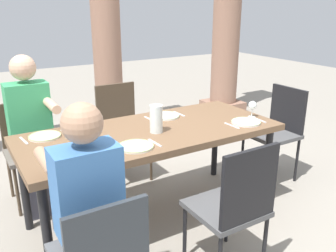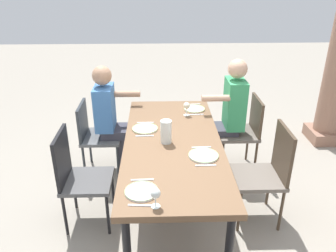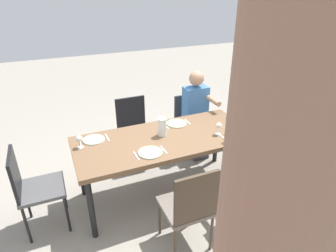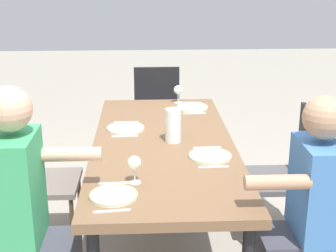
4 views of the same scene
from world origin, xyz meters
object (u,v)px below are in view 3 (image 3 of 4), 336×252
(chair_mid_north, at_px, (190,205))
(diner_woman_green, at_px, (197,112))
(chair_head_east, at_px, (32,185))
(plate_3, at_px, (94,140))
(chair_mid_south, at_px, (134,127))
(water_pitcher, at_px, (162,128))
(plate_1, at_px, (177,123))
(chair_west_north, at_px, (267,182))
(wine_glass_3, at_px, (79,139))
(chair_west_south, at_px, (190,119))
(diner_man_white, at_px, (257,157))
(plate_2, at_px, (150,152))
(plate_0, at_px, (235,135))
(dining_table, at_px, (165,143))
(wine_glass_0, at_px, (219,126))

(chair_mid_north, bearing_deg, diner_woman_green, -120.47)
(chair_mid_north, relative_size, diner_woman_green, 0.75)
(chair_head_east, relative_size, plate_3, 3.89)
(chair_mid_south, bearing_deg, diner_woman_green, 166.80)
(water_pitcher, bearing_deg, plate_1, -144.15)
(chair_west_north, bearing_deg, diner_woman_green, -90.11)
(plate_3, height_order, wine_glass_3, wine_glass_3)
(chair_west_north, height_order, chair_west_south, chair_west_north)
(diner_man_white, relative_size, plate_2, 5.24)
(chair_west_south, distance_m, plate_1, 0.83)
(chair_head_east, relative_size, plate_0, 3.98)
(chair_west_south, bearing_deg, water_pitcher, 45.47)
(diner_man_white, bearing_deg, wine_glass_3, -25.77)
(plate_1, relative_size, water_pitcher, 1.18)
(chair_mid_south, xyz_separation_m, plate_2, (0.15, 1.11, 0.26))
(dining_table, relative_size, chair_head_east, 2.17)
(chair_mid_south, bearing_deg, plate_1, 122.57)
(chair_mid_north, relative_size, wine_glass_3, 6.68)
(diner_woman_green, distance_m, water_pitcher, 1.00)
(dining_table, relative_size, plate_0, 8.62)
(chair_mid_north, height_order, plate_2, chair_mid_north)
(plate_1, bearing_deg, wine_glass_0, 127.31)
(dining_table, distance_m, chair_head_east, 1.45)
(chair_mid_north, height_order, plate_0, chair_mid_north)
(chair_mid_north, distance_m, wine_glass_0, 1.05)
(chair_west_north, relative_size, diner_woman_green, 0.70)
(water_pitcher, bearing_deg, wine_glass_0, 159.00)
(diner_man_white, bearing_deg, chair_head_east, -16.62)
(plate_0, bearing_deg, chair_west_north, 91.79)
(chair_west_south, height_order, chair_head_east, chair_head_east)
(plate_2, distance_m, wine_glass_3, 0.77)
(chair_mid_south, bearing_deg, wine_glass_3, 41.79)
(chair_west_south, height_order, chair_mid_south, chair_mid_south)
(dining_table, xyz_separation_m, chair_mid_south, (0.12, -0.87, -0.18))
(chair_west_north, xyz_separation_m, wine_glass_0, (0.18, -0.69, 0.36))
(dining_table, bearing_deg, plate_3, -18.66)
(plate_1, relative_size, plate_2, 0.99)
(plate_3, distance_m, water_pitcher, 0.77)
(chair_west_north, relative_size, plate_2, 3.49)
(plate_3, relative_size, wine_glass_3, 1.69)
(dining_table, distance_m, plate_3, 0.80)
(chair_head_east, distance_m, wine_glass_0, 2.07)
(plate_1, distance_m, plate_3, 1.02)
(chair_west_north, distance_m, plate_2, 1.24)
(chair_mid_south, relative_size, plate_0, 3.96)
(chair_mid_north, height_order, plate_1, chair_mid_north)
(plate_0, distance_m, plate_2, 1.02)
(chair_head_east, bearing_deg, dining_table, 180.00)
(plate_2, bearing_deg, wine_glass_3, -31.72)
(chair_mid_south, relative_size, wine_glass_0, 6.35)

